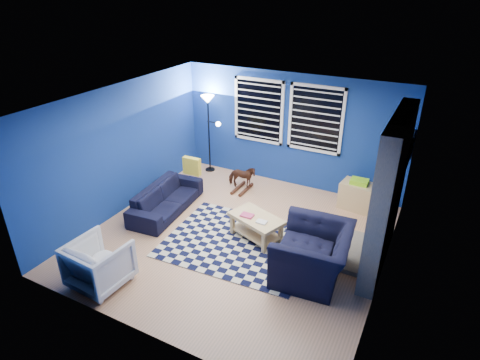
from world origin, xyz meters
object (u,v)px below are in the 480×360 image
at_px(cabinet, 357,195).
at_px(floor_lamp, 209,110).
at_px(armchair_bent, 99,263).
at_px(coffee_table, 256,223).
at_px(armchair_big, 313,254).
at_px(sofa, 166,199).
at_px(tv, 408,152).
at_px(rocking_horse, 242,177).

height_order(cabinet, floor_lamp, floor_lamp).
relative_size(armchair_bent, floor_lamp, 0.44).
bearing_deg(cabinet, coffee_table, -117.55).
xyz_separation_m(armchair_big, coffee_table, (-1.20, 0.50, -0.08)).
bearing_deg(coffee_table, cabinet, 55.07).
distance_m(sofa, armchair_bent, 2.27).
xyz_separation_m(tv, sofa, (-4.14, -1.80, -1.13)).
xyz_separation_m(tv, floor_lamp, (-4.35, 0.25, 0.11)).
relative_size(rocking_horse, coffee_table, 0.56).
bearing_deg(armchair_bent, cabinet, -122.10).
relative_size(tv, rocking_horse, 1.66).
distance_m(armchair_bent, cabinet, 5.02).
height_order(tv, armchair_bent, tv).
relative_size(coffee_table, cabinet, 1.50).
distance_m(tv, coffee_table, 3.02).
relative_size(tv, sofa, 0.54).
distance_m(tv, cabinet, 1.36).
distance_m(tv, armchair_big, 2.73).
distance_m(tv, armchair_bent, 5.56).
distance_m(rocking_horse, floor_lamp, 1.75).
xyz_separation_m(armchair_bent, coffee_table, (1.57, 2.16, -0.04)).
xyz_separation_m(armchair_big, floor_lamp, (-3.43, 2.61, 1.11)).
xyz_separation_m(sofa, coffee_table, (2.01, -0.06, 0.06)).
relative_size(tv, cabinet, 1.40).
xyz_separation_m(rocking_horse, floor_lamp, (-1.15, 0.57, 1.19)).
bearing_deg(armchair_bent, sofa, -75.42).
bearing_deg(tv, armchair_bent, -132.57).
height_order(tv, cabinet, tv).
distance_m(armchair_bent, rocking_horse, 3.73).
relative_size(armchair_big, armchair_bent, 1.53).
relative_size(sofa, armchair_bent, 2.25).
distance_m(armchair_big, coffee_table, 1.30).
bearing_deg(cabinet, rocking_horse, -163.54).
xyz_separation_m(armchair_big, armchair_bent, (-2.77, -1.66, -0.04)).
xyz_separation_m(sofa, cabinet, (3.36, 1.86, 0.02)).
distance_m(armchair_bent, floor_lamp, 4.47).
bearing_deg(floor_lamp, armchair_big, -37.29).
relative_size(armchair_big, rocking_horse, 2.07).
bearing_deg(sofa, floor_lamp, 0.42).
bearing_deg(armchair_big, sofa, -105.54).
xyz_separation_m(armchair_bent, floor_lamp, (-0.65, 4.27, 1.14)).
xyz_separation_m(armchair_bent, rocking_horse, (0.50, 3.70, -0.05)).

